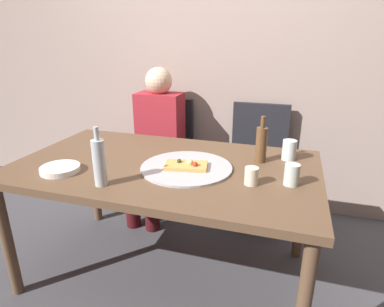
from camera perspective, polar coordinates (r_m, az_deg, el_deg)
The scene contains 14 objects.
ground_plane at distance 2.16m, azimuth -4.23°, elevation -20.06°, with size 8.00×8.00×0.00m, color #424247.
back_wall at distance 2.72m, azimuth 4.08°, elevation 18.09°, with size 6.00×0.10×2.60m, color gray.
dining_table at distance 1.81m, azimuth -4.75°, elevation -3.89°, with size 1.65×0.95×0.73m.
pizza_tray at distance 1.71m, azimuth -1.00°, elevation -2.48°, with size 0.49×0.49×0.01m, color #ADADB2.
pizza_slice_last at distance 1.70m, azimuth -0.95°, elevation -2.09°, with size 0.24×0.17×0.05m.
wine_bottle at distance 1.82m, azimuth 12.13°, elevation 1.66°, with size 0.06×0.06×0.26m.
beer_bottle at distance 1.55m, azimuth -16.05°, elevation -1.44°, with size 0.06×0.06×0.28m.
tumbler_near at distance 1.55m, azimuth 10.46°, elevation -3.92°, with size 0.07×0.07×0.08m, color beige.
tumbler_far at distance 1.58m, azimuth 17.22°, elevation -3.59°, with size 0.07×0.07×0.10m, color #B7C6BC.
wine_glass at distance 1.90m, azimuth 16.79°, elevation 0.59°, with size 0.08×0.08×0.11m, color silver.
plate_stack at distance 1.81m, azimuth -22.26°, elevation -2.54°, with size 0.20×0.20×0.03m, color white.
chair_left at distance 2.75m, azimuth -5.01°, elevation 1.35°, with size 0.44×0.44×0.90m.
chair_right at distance 2.57m, azimuth 11.40°, elevation -0.34°, with size 0.44×0.44×0.90m.
guest_in_sweater at distance 2.58m, azimuth -6.37°, elevation 3.01°, with size 0.36×0.56×1.17m.
Camera 1 is at (0.63, -1.53, 1.39)m, focal length 30.19 mm.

